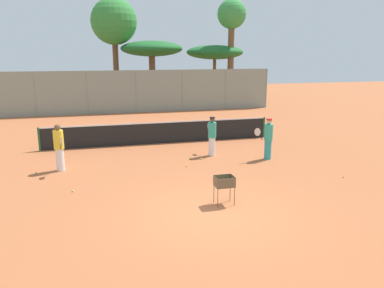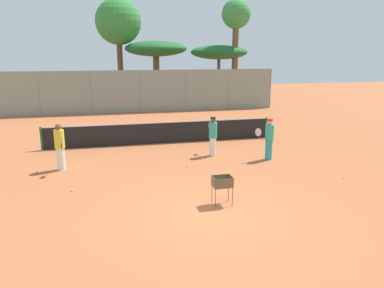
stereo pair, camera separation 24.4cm
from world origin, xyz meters
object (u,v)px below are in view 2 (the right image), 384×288
tennis_net (161,132)px  parked_car (67,99)px  player_red_cap (213,136)px  ball_cart (222,184)px  player_white_outfit (60,146)px  player_yellow_shirt (269,139)px

tennis_net → parked_car: bearing=111.3°
player_red_cap → parked_car: size_ratio=0.40×
parked_car → player_red_cap: bearing=-66.6°
ball_cart → parked_car: 22.86m
ball_cart → player_white_outfit: bearing=136.6°
player_yellow_shirt → ball_cart: 5.29m
player_white_outfit → parked_car: player_white_outfit is taller
player_red_cap → tennis_net: bearing=33.4°
player_white_outfit → ball_cart: bearing=30.5°
player_red_cap → parked_car: player_red_cap is taller
player_white_outfit → parked_car: bearing=167.6°
ball_cart → tennis_net: bearing=93.7°
player_yellow_shirt → player_red_cap: bearing=-36.0°
ball_cart → parked_car: size_ratio=0.20×
player_white_outfit → player_red_cap: player_white_outfit is taller
player_yellow_shirt → player_white_outfit: bearing=-11.4°
tennis_net → parked_car: 15.16m
player_white_outfit → ball_cart: size_ratio=2.08×
player_red_cap → parked_car: (-7.29, 16.86, -0.21)m
tennis_net → ball_cart: (0.51, -7.94, 0.07)m
tennis_net → parked_car: size_ratio=2.65×
tennis_net → player_red_cap: bearing=-56.8°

